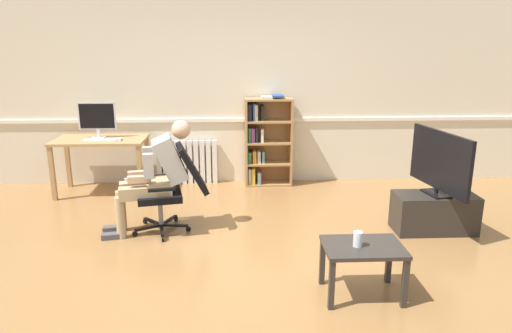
% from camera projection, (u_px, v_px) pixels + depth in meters
% --- Properties ---
extents(ground_plane, '(18.00, 18.00, 0.00)m').
position_uv_depth(ground_plane, '(244.00, 261.00, 4.46)').
color(ground_plane, olive).
extents(back_wall, '(12.00, 0.13, 2.70)m').
position_uv_depth(back_wall, '(240.00, 90.00, 6.66)').
color(back_wall, beige).
rests_on(back_wall, ground_plane).
extents(computer_desk, '(1.20, 0.67, 0.76)m').
position_uv_depth(computer_desk, '(101.00, 147.00, 6.28)').
color(computer_desk, tan).
rests_on(computer_desk, ground_plane).
extents(imac_monitor, '(0.50, 0.14, 0.48)m').
position_uv_depth(imac_monitor, '(97.00, 117.00, 6.25)').
color(imac_monitor, silver).
rests_on(imac_monitor, computer_desk).
extents(keyboard, '(0.43, 0.12, 0.02)m').
position_uv_depth(keyboard, '(100.00, 140.00, 6.11)').
color(keyboard, white).
rests_on(keyboard, computer_desk).
extents(computer_mouse, '(0.06, 0.10, 0.03)m').
position_uv_depth(computer_mouse, '(119.00, 139.00, 6.14)').
color(computer_mouse, white).
rests_on(computer_mouse, computer_desk).
extents(bookshelf, '(0.67, 0.29, 1.30)m').
position_uv_depth(bookshelf, '(265.00, 142.00, 6.66)').
color(bookshelf, '#AD7F4C').
rests_on(bookshelf, ground_plane).
extents(radiator, '(0.87, 0.08, 0.64)m').
position_uv_depth(radiator, '(187.00, 162.00, 6.79)').
color(radiator, white).
rests_on(radiator, ground_plane).
extents(office_chair, '(0.84, 0.64, 0.96)m').
position_uv_depth(office_chair, '(174.00, 185.00, 5.06)').
color(office_chair, black).
rests_on(office_chair, ground_plane).
extents(person_seated, '(1.00, 0.49, 1.22)m').
position_uv_depth(person_seated, '(156.00, 174.00, 4.98)').
color(person_seated, tan).
rests_on(person_seated, ground_plane).
extents(tv_stand, '(0.87, 0.40, 0.42)m').
position_uv_depth(tv_stand, '(434.00, 213.00, 5.10)').
color(tv_stand, '#2D2823').
rests_on(tv_stand, ground_plane).
extents(tv_screen, '(0.25, 1.01, 0.69)m').
position_uv_depth(tv_screen, '(440.00, 162.00, 4.95)').
color(tv_screen, black).
rests_on(tv_screen, tv_stand).
extents(coffee_table, '(0.64, 0.45, 0.44)m').
position_uv_depth(coffee_table, '(363.00, 254.00, 3.77)').
color(coffee_table, '#332D28').
rests_on(coffee_table, ground_plane).
extents(drinking_glass, '(0.08, 0.08, 0.12)m').
position_uv_depth(drinking_glass, '(358.00, 239.00, 3.72)').
color(drinking_glass, silver).
rests_on(drinking_glass, coffee_table).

